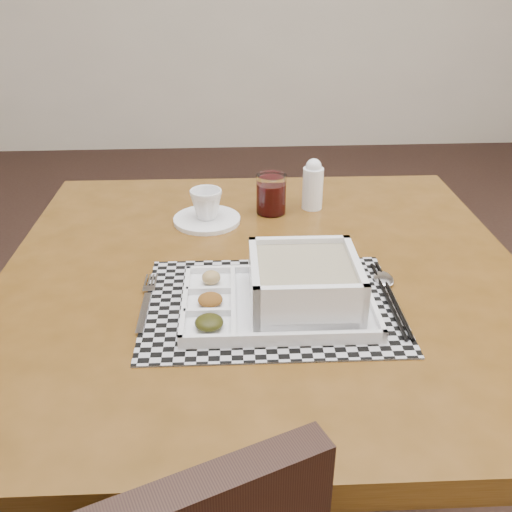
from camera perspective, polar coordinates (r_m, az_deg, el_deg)
The scene contains 11 objects.
floor at distance 2.06m, azimuth -1.25°, elevation -10.42°, with size 5.00×5.00×0.00m, color black.
dining_table at distance 1.13m, azimuth 0.80°, elevation -4.81°, with size 1.01×1.01×0.75m.
placemat at distance 0.98m, azimuth 1.56°, elevation -4.84°, with size 0.43×0.32×0.00m, color #B2B2BA.
serving_tray at distance 0.96m, azimuth 3.91°, elevation -3.33°, with size 0.32×0.22×0.09m.
fork at distance 1.00m, azimuth -10.91°, elevation -4.38°, with size 0.02×0.19×0.00m.
spoon at distance 1.06m, azimuth 12.81°, elevation -2.60°, with size 0.04×0.18×0.01m.
chopsticks at distance 1.01m, azimuth 13.28°, elevation -4.15°, with size 0.02×0.24×0.01m.
saucer at distance 1.28m, azimuth -4.93°, elevation 3.64°, with size 0.15×0.15×0.01m, color white.
cup at distance 1.27m, azimuth -5.00°, elevation 5.21°, with size 0.07×0.07×0.07m, color white.
juice_glass at distance 1.31m, azimuth 1.52°, elevation 6.07°, with size 0.07×0.07×0.09m.
creamer_bottle at distance 1.34m, azimuth 5.70°, elevation 7.11°, with size 0.05×0.05×0.12m.
Camera 1 is at (-0.05, -1.61, 1.28)m, focal length 40.00 mm.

